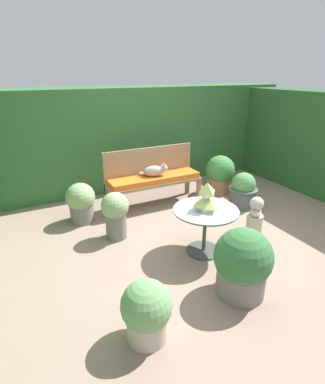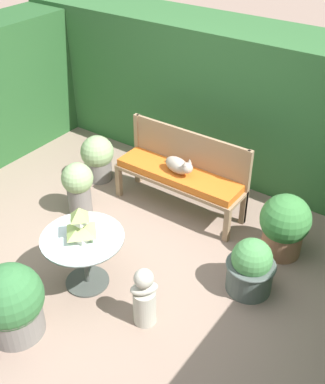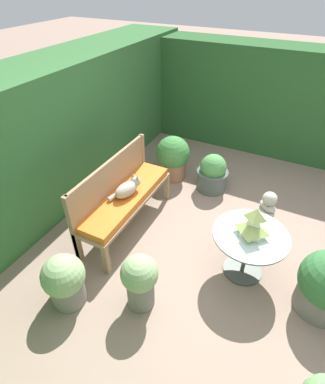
% 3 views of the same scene
% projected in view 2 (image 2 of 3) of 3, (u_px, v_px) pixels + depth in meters
% --- Properties ---
extents(ground, '(30.00, 30.00, 0.00)m').
position_uv_depth(ground, '(121.00, 268.00, 4.83)').
color(ground, gray).
extents(foliage_hedge_back, '(6.40, 0.96, 1.80)m').
position_uv_depth(foliage_hedge_back, '(244.00, 101.00, 5.99)').
color(foliage_hedge_back, '#336633').
rests_on(foliage_hedge_back, ground).
extents(garden_bench, '(1.53, 0.43, 0.51)m').
position_uv_depth(garden_bench, '(179.00, 177.00, 5.40)').
color(garden_bench, '#937556').
rests_on(garden_bench, ground).
extents(bench_backrest, '(1.53, 0.06, 0.92)m').
position_uv_depth(bench_backrest, '(189.00, 152.00, 5.40)').
color(bench_backrest, '#937556').
rests_on(bench_backrest, ground).
extents(cat, '(0.42, 0.27, 0.22)m').
position_uv_depth(cat, '(179.00, 165.00, 5.29)').
color(cat, '#A89989').
rests_on(cat, garden_bench).
extents(patio_table, '(0.77, 0.77, 0.57)m').
position_uv_depth(patio_table, '(83.00, 247.00, 4.41)').
color(patio_table, '#424742').
rests_on(patio_table, ground).
extents(pagoda_birdhouse, '(0.26, 0.26, 0.33)m').
position_uv_depth(pagoda_birdhouse, '(81.00, 225.00, 4.26)').
color(pagoda_birdhouse, silver).
rests_on(pagoda_birdhouse, patio_table).
extents(garden_bust, '(0.26, 0.27, 0.60)m').
position_uv_depth(garden_bust, '(144.00, 298.00, 4.12)').
color(garden_bust, '#B7B2A3').
rests_on(garden_bust, ground).
extents(potted_plant_patio_mid, '(0.51, 0.51, 0.68)m').
position_uv_depth(potted_plant_patio_mid, '(284.00, 225.00, 4.83)').
color(potted_plant_patio_mid, '#9E664C').
rests_on(potted_plant_patio_mid, ground).
extents(potted_plant_bench_left, '(0.41, 0.41, 0.59)m').
position_uv_depth(potted_plant_bench_left, '(98.00, 157.00, 6.01)').
color(potted_plant_bench_left, slate).
rests_on(potted_plant_bench_left, ground).
extents(potted_plant_table_near, '(0.56, 0.56, 0.70)m').
position_uv_depth(potted_plant_table_near, '(11.00, 303.00, 3.99)').
color(potted_plant_table_near, slate).
rests_on(potted_plant_table_near, ground).
extents(potted_plant_path_edge, '(0.36, 0.36, 0.63)m').
position_uv_depth(potted_plant_path_edge, '(78.00, 186.00, 5.40)').
color(potted_plant_path_edge, slate).
rests_on(potted_plant_path_edge, ground).
extents(potted_plant_hedge_corner, '(0.47, 0.47, 0.57)m').
position_uv_depth(potted_plant_hedge_corner, '(251.00, 267.00, 4.45)').
color(potted_plant_hedge_corner, '#4C5651').
rests_on(potted_plant_hedge_corner, ground).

